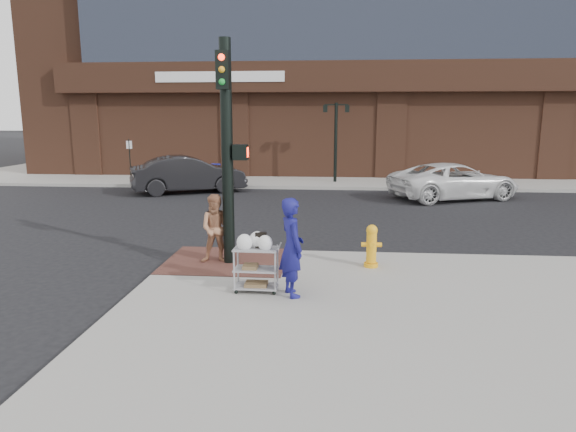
# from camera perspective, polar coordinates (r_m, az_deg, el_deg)

# --- Properties ---
(ground) EXTENTS (220.00, 220.00, 0.00)m
(ground) POSITION_cam_1_polar(r_m,az_deg,el_deg) (11.26, -4.77, -7.06)
(ground) COLOR black
(ground) RESTS_ON ground
(sidewalk_far) EXTENTS (65.00, 36.00, 0.15)m
(sidewalk_far) POSITION_cam_1_polar(r_m,az_deg,el_deg) (43.99, 19.04, 6.00)
(sidewalk_far) COLOR #999691
(sidewalk_far) RESTS_ON ground
(brick_curb_ramp) EXTENTS (2.80, 2.40, 0.01)m
(brick_curb_ramp) POSITION_cam_1_polar(r_m,az_deg,el_deg) (12.17, -6.87, -4.95)
(brick_curb_ramp) COLOR #522D26
(brick_curb_ramp) RESTS_ON sidewalk_near
(lamp_post) EXTENTS (1.32, 0.22, 4.00)m
(lamp_post) POSITION_cam_1_polar(r_m,az_deg,el_deg) (26.56, 5.33, 9.12)
(lamp_post) COLOR black
(lamp_post) RESTS_ON sidewalk_far
(parking_sign) EXTENTS (0.05, 0.05, 2.20)m
(parking_sign) POSITION_cam_1_polar(r_m,az_deg,el_deg) (27.65, -17.15, 5.91)
(parking_sign) COLOR black
(parking_sign) RESTS_ON sidewalk_far
(traffic_signal_pole) EXTENTS (0.61, 0.51, 5.00)m
(traffic_signal_pole) POSITION_cam_1_polar(r_m,az_deg,el_deg) (11.57, -6.70, 7.70)
(traffic_signal_pole) COLOR black
(traffic_signal_pole) RESTS_ON sidewalk_near
(woman_blue) EXTENTS (0.68, 0.81, 1.87)m
(woman_blue) POSITION_cam_1_polar(r_m,az_deg,el_deg) (9.59, 0.42, -3.49)
(woman_blue) COLOR navy
(woman_blue) RESTS_ON sidewalk_near
(pedestrian_tan) EXTENTS (0.84, 0.69, 1.60)m
(pedestrian_tan) POSITION_cam_1_polar(r_m,az_deg,el_deg) (11.89, -7.91, -1.41)
(pedestrian_tan) COLOR #AC7351
(pedestrian_tan) RESTS_ON sidewalk_near
(sedan_dark) EXTENTS (5.45, 3.82, 1.70)m
(sedan_dark) POSITION_cam_1_polar(r_m,az_deg,el_deg) (24.15, -11.00, 4.57)
(sedan_dark) COLOR black
(sedan_dark) RESTS_ON ground
(minivan_white) EXTENTS (6.08, 4.42, 1.54)m
(minivan_white) POSITION_cam_1_polar(r_m,az_deg,el_deg) (23.00, 17.98, 3.71)
(minivan_white) COLOR white
(minivan_white) RESTS_ON ground
(utility_cart) EXTENTS (0.85, 0.49, 1.17)m
(utility_cart) POSITION_cam_1_polar(r_m,az_deg,el_deg) (9.92, -3.57, -5.46)
(utility_cart) COLOR gray
(utility_cart) RESTS_ON sidewalk_near
(fire_hydrant) EXTENTS (0.46, 0.32, 0.97)m
(fire_hydrant) POSITION_cam_1_polar(r_m,az_deg,el_deg) (11.66, 9.26, -3.24)
(fire_hydrant) COLOR #FFAF15
(fire_hydrant) RESTS_ON sidewalk_near
(newsbox_red) EXTENTS (0.48, 0.46, 0.91)m
(newsbox_red) POSITION_cam_1_polar(r_m,az_deg,el_deg) (26.75, -12.04, 4.62)
(newsbox_red) COLOR red
(newsbox_red) RESTS_ON sidewalk_far
(newsbox_blue) EXTENTS (0.42, 0.38, 0.97)m
(newsbox_blue) POSITION_cam_1_polar(r_m,az_deg,el_deg) (26.30, -8.03, 4.71)
(newsbox_blue) COLOR #171D96
(newsbox_blue) RESTS_ON sidewalk_far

